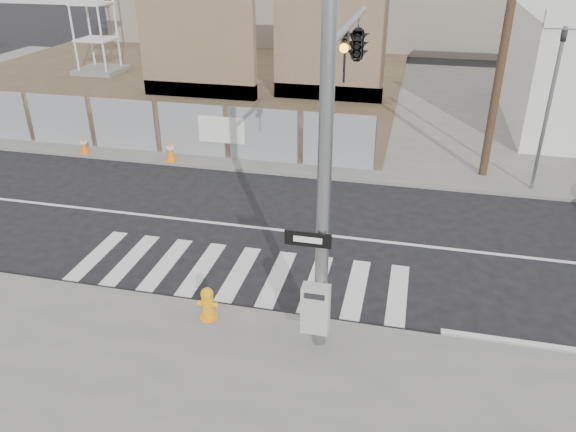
% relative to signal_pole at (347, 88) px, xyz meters
% --- Properties ---
extents(ground, '(100.00, 100.00, 0.00)m').
position_rel_signal_pole_xyz_m(ground, '(-2.49, 2.05, -4.78)').
color(ground, black).
rests_on(ground, ground).
extents(sidewalk_far, '(50.00, 20.00, 0.12)m').
position_rel_signal_pole_xyz_m(sidewalk_far, '(-2.49, 16.05, -4.72)').
color(sidewalk_far, slate).
rests_on(sidewalk_far, ground).
extents(signal_pole, '(0.96, 5.87, 7.00)m').
position_rel_signal_pole_xyz_m(signal_pole, '(0.00, 0.00, 0.00)').
color(signal_pole, gray).
rests_on(signal_pole, sidewalk_near).
extents(far_signal_pole, '(0.16, 0.20, 5.60)m').
position_rel_signal_pole_xyz_m(far_signal_pole, '(5.51, 6.65, -1.30)').
color(far_signal_pole, gray).
rests_on(far_signal_pole, sidewalk_far).
extents(chain_link_fence, '(24.60, 0.04, 2.00)m').
position_rel_signal_pole_xyz_m(chain_link_fence, '(-12.49, 7.05, -3.66)').
color(chain_link_fence, gray).
rests_on(chain_link_fence, sidewalk_far).
extents(concrete_wall_left, '(6.00, 1.30, 8.00)m').
position_rel_signal_pole_xyz_m(concrete_wall_left, '(-9.49, 15.13, -1.40)').
color(concrete_wall_left, brown).
rests_on(concrete_wall_left, sidewalk_far).
extents(concrete_wall_right, '(5.50, 1.30, 8.00)m').
position_rel_signal_pole_xyz_m(concrete_wall_right, '(-2.99, 16.13, -1.40)').
color(concrete_wall_right, brown).
rests_on(concrete_wall_right, sidewalk_far).
extents(utility_pole_right, '(1.60, 0.28, 10.00)m').
position_rel_signal_pole_xyz_m(utility_pole_right, '(4.01, 7.55, 0.42)').
color(utility_pole_right, '#463220').
rests_on(utility_pole_right, sidewalk_far).
extents(fire_hydrant, '(0.49, 0.48, 0.77)m').
position_rel_signal_pole_xyz_m(fire_hydrant, '(-2.54, -2.50, -4.28)').
color(fire_hydrant, '#FF9C0E').
rests_on(fire_hydrant, sidewalk_near).
extents(traffic_cone_b, '(0.38, 0.38, 0.67)m').
position_rel_signal_pole_xyz_m(traffic_cone_b, '(-10.89, 6.27, -4.33)').
color(traffic_cone_b, orange).
rests_on(traffic_cone_b, sidewalk_far).
extents(traffic_cone_c, '(0.44, 0.44, 0.78)m').
position_rel_signal_pole_xyz_m(traffic_cone_c, '(-7.29, 6.27, -4.28)').
color(traffic_cone_c, orange).
rests_on(traffic_cone_c, sidewalk_far).
extents(traffic_cone_d, '(0.48, 0.48, 0.73)m').
position_rel_signal_pole_xyz_m(traffic_cone_d, '(-5.04, 7.41, -4.31)').
color(traffic_cone_d, '#F6500C').
rests_on(traffic_cone_d, sidewalk_far).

